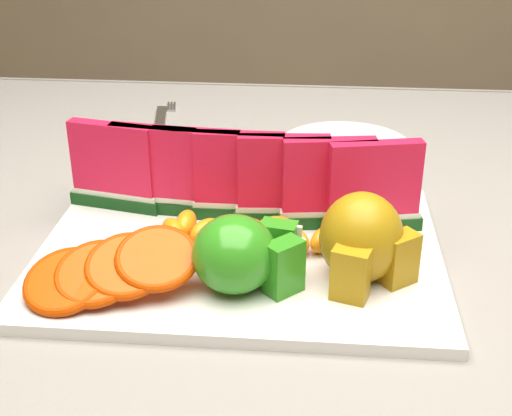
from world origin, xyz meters
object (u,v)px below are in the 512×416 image
(apple_cluster, at_px, (243,255))
(fork, at_px, (161,124))
(pear_cluster, at_px, (363,241))
(platter, at_px, (240,251))
(side_plate, at_px, (345,147))

(apple_cluster, distance_m, fork, 0.48)
(pear_cluster, height_order, fork, pear_cluster)
(platter, bearing_deg, fork, 113.15)
(platter, xyz_separation_m, apple_cluster, (0.01, -0.07, 0.04))
(apple_cluster, relative_size, pear_cluster, 1.19)
(platter, bearing_deg, pear_cluster, -21.59)
(platter, distance_m, apple_cluster, 0.08)
(apple_cluster, xyz_separation_m, side_plate, (0.10, 0.37, -0.04))
(platter, relative_size, side_plate, 1.82)
(apple_cluster, distance_m, side_plate, 0.38)
(platter, xyz_separation_m, fork, (-0.16, 0.37, -0.00))
(fork, bearing_deg, pear_cluster, -56.53)
(apple_cluster, distance_m, pear_cluster, 0.11)
(pear_cluster, xyz_separation_m, fork, (-0.28, 0.42, -0.05))
(pear_cluster, bearing_deg, platter, 158.41)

